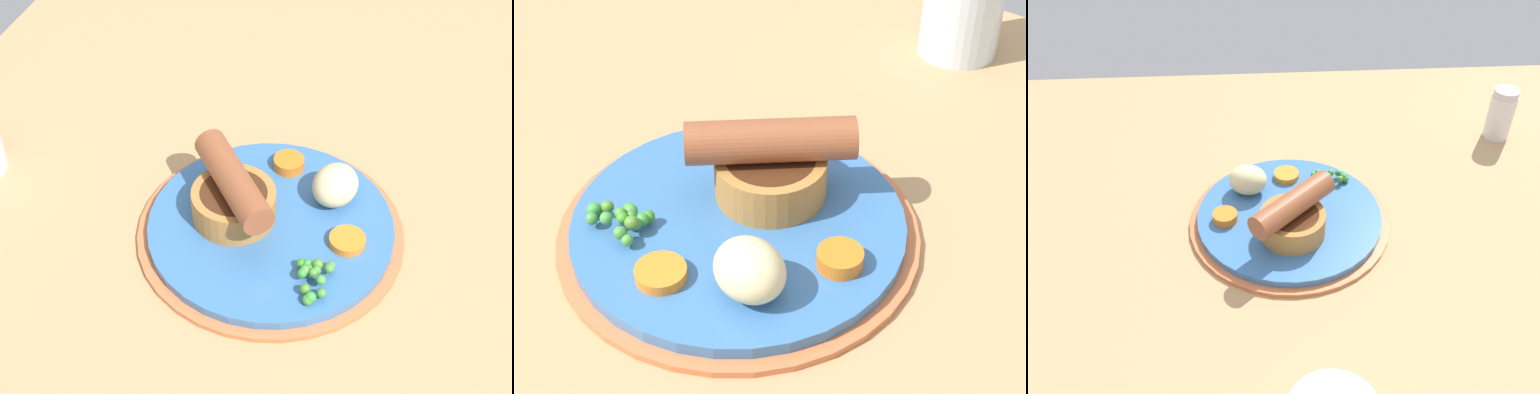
# 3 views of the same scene
# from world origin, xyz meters

# --- Properties ---
(dining_table) EXTENTS (1.10, 0.80, 0.03)m
(dining_table) POSITION_xyz_m (0.00, 0.00, 0.01)
(dining_table) COLOR tan
(dining_table) RESTS_ON ground
(dinner_plate) EXTENTS (0.24, 0.24, 0.01)m
(dinner_plate) POSITION_xyz_m (-0.04, 0.01, 0.04)
(dinner_plate) COLOR #CC6B3D
(dinner_plate) RESTS_ON dining_table
(sausage_pudding) EXTENTS (0.10, 0.10, 0.06)m
(sausage_pudding) POSITION_xyz_m (-0.04, -0.03, 0.07)
(sausage_pudding) COLOR #AD7538
(sausage_pudding) RESTS_ON dinner_plate
(pea_pile) EXTENTS (0.05, 0.03, 0.02)m
(pea_pile) POSITION_xyz_m (0.01, 0.06, 0.05)
(pea_pile) COLOR #4D832E
(pea_pile) RESTS_ON dinner_plate
(potato_chunk_0) EXTENTS (0.06, 0.05, 0.04)m
(potato_chunk_0) POSITION_xyz_m (-0.09, 0.05, 0.06)
(potato_chunk_0) COLOR beige
(potato_chunk_0) RESTS_ON dinner_plate
(carrot_slice_0) EXTENTS (0.03, 0.03, 0.01)m
(carrot_slice_0) POSITION_xyz_m (-0.12, -0.00, 0.05)
(carrot_slice_0) COLOR orange
(carrot_slice_0) RESTS_ON dinner_plate
(carrot_slice_6) EXTENTS (0.04, 0.04, 0.01)m
(carrot_slice_6) POSITION_xyz_m (-0.04, 0.08, 0.05)
(carrot_slice_6) COLOR orange
(carrot_slice_6) RESTS_ON dinner_plate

